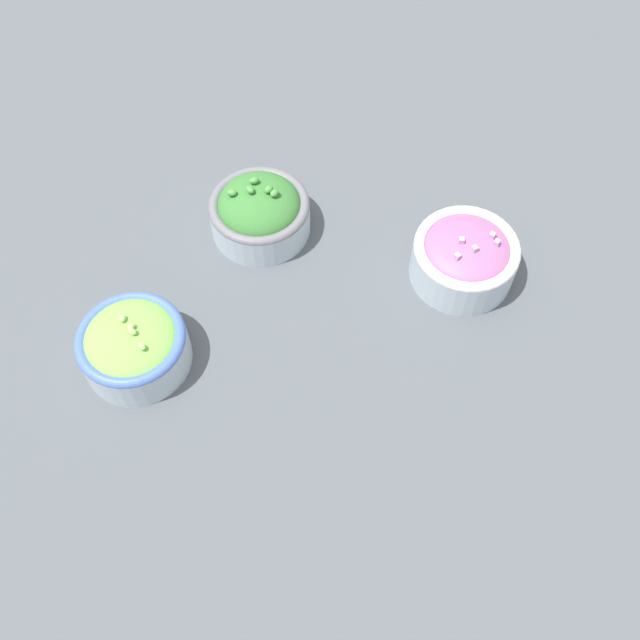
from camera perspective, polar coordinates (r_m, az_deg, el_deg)
The scene contains 4 objects.
ground_plane at distance 0.77m, azimuth -0.00°, elevation -1.17°, with size 3.00×3.00×0.00m, color #4C5156.
bowl_broccoli at distance 0.83m, azimuth -4.85°, elevation 8.69°, with size 0.12×0.12×0.07m.
bowl_red_onion at distance 0.80m, azimuth 11.50°, elevation 5.01°, with size 0.12×0.12×0.07m.
bowl_lettuce at distance 0.75m, azimuth -14.73°, elevation -1.93°, with size 0.11×0.11×0.06m.
Camera 1 is at (0.04, 0.38, 0.66)m, focal length 40.00 mm.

